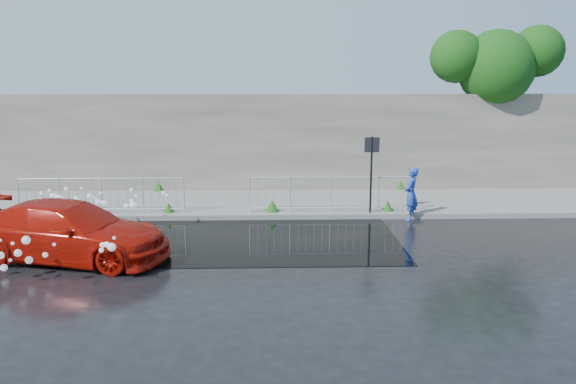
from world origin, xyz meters
name	(u,v)px	position (x,y,z in m)	size (l,w,h in m)	color
ground	(225,249)	(0.00, 0.00, 0.00)	(90.00, 90.00, 0.00)	black
pavement	(237,203)	(0.00, 5.00, 0.07)	(30.00, 4.00, 0.15)	slate
curb	(233,217)	(0.00, 3.00, 0.08)	(30.00, 0.25, 0.16)	slate
retaining_wall	(239,142)	(0.00, 7.20, 1.90)	(30.00, 0.60, 3.50)	#545247
puddle	(246,237)	(0.50, 1.00, 0.01)	(8.00, 5.00, 0.01)	black
sign_post	(371,162)	(4.20, 3.10, 1.72)	(0.45, 0.06, 2.50)	black
tree	(496,63)	(9.49, 7.41, 4.75)	(4.92, 2.79, 6.15)	#332114
railing_left	(102,194)	(-4.00, 3.35, 0.74)	(5.05, 0.05, 1.10)	silver
railing_right	(330,193)	(3.00, 3.35, 0.74)	(5.05, 0.05, 1.10)	silver
weeds	(226,199)	(-0.30, 4.47, 0.32)	(12.17, 3.93, 0.39)	#144713
water_spray	(75,222)	(-3.72, 0.13, 0.70)	(3.63, 5.41, 1.06)	white
red_car	(69,231)	(-3.55, -0.76, 0.69)	(1.93, 4.74, 1.38)	#A51006
person	(411,194)	(5.38, 2.82, 0.80)	(0.58, 0.38, 1.60)	#2342B1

